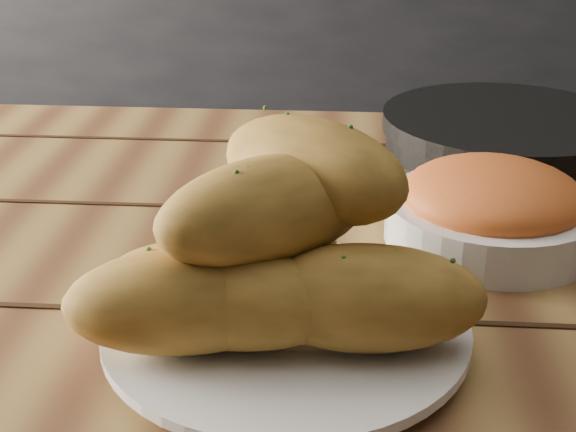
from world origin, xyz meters
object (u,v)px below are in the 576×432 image
(plate, at_px, (286,329))
(bread_rolls, at_px, (273,252))
(bowl, at_px, (492,208))
(table, at_px, (277,351))
(skillet, at_px, (507,132))

(plate, bearing_deg, bread_rolls, -163.63)
(bowl, bearing_deg, plate, -133.91)
(bread_rolls, xyz_separation_m, bowl, (0.18, 0.18, -0.04))
(table, relative_size, bowl, 7.98)
(skillet, distance_m, bowl, 0.25)
(table, distance_m, skillet, 0.40)
(plate, bearing_deg, skillet, 61.71)
(plate, bearing_deg, table, 97.89)
(bread_rolls, bearing_deg, bowl, 45.09)
(plate, distance_m, skillet, 0.48)
(bread_rolls, height_order, skillet, bread_rolls)
(skillet, relative_size, bowl, 2.21)
(table, height_order, plate, plate)
(bread_rolls, relative_size, skillet, 0.69)
(table, xyz_separation_m, bowl, (0.19, 0.04, 0.13))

